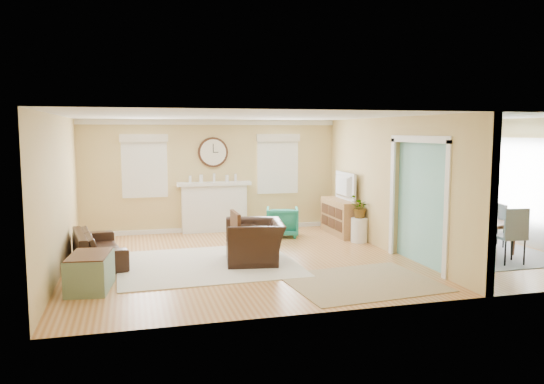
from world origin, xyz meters
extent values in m
plane|color=#A3632B|center=(0.00, 0.00, 0.00)|extent=(9.00, 9.00, 0.00)
cube|color=tan|center=(0.00, 3.00, 1.30)|extent=(9.00, 0.02, 2.60)
cube|color=tan|center=(0.00, -3.00, 1.30)|extent=(9.00, 0.02, 2.60)
cube|color=tan|center=(-4.50, 0.00, 1.30)|extent=(0.02, 6.00, 2.60)
cube|color=tan|center=(4.50, 0.00, 1.30)|extent=(0.02, 6.00, 2.60)
cube|color=white|center=(0.00, 0.00, 2.60)|extent=(9.00, 6.00, 0.02)
cube|color=tan|center=(1.50, 1.40, 1.30)|extent=(0.12, 3.20, 2.60)
cube|color=tan|center=(1.50, -2.50, 1.30)|extent=(0.12, 1.00, 2.60)
cube|color=tan|center=(1.50, -1.10, 2.40)|extent=(0.12, 1.80, 0.40)
cube|color=white|center=(1.43, -0.20, 1.10)|extent=(0.04, 0.12, 2.20)
cube|color=white|center=(1.43, -2.00, 1.10)|extent=(0.04, 0.12, 2.20)
cube|color=white|center=(1.43, -1.10, 2.20)|extent=(0.04, 1.92, 0.12)
cube|color=#6FC1BA|center=(1.57, 0.00, 1.30)|extent=(0.02, 6.00, 2.60)
cube|color=white|center=(-1.50, 2.88, 0.55)|extent=(1.50, 0.24, 1.10)
cube|color=white|center=(-1.50, 2.85, 1.13)|extent=(1.70, 0.30, 0.08)
cube|color=black|center=(-1.50, 2.98, 0.50)|extent=(0.85, 0.02, 0.75)
cube|color=gold|center=(-1.50, 2.87, 0.42)|extent=(0.85, 0.02, 0.62)
cylinder|color=#4B2716|center=(-1.50, 2.97, 1.85)|extent=(0.70, 0.06, 0.70)
cylinder|color=silver|center=(-1.50, 2.94, 1.85)|extent=(0.60, 0.01, 0.60)
cube|color=black|center=(-1.50, 2.93, 1.95)|extent=(0.02, 0.01, 0.20)
cube|color=black|center=(-1.44, 2.93, 1.85)|extent=(0.12, 0.01, 0.02)
cube|color=white|center=(-3.05, 2.98, 1.55)|extent=(0.90, 0.03, 1.30)
cube|color=white|center=(-3.05, 2.95, 1.55)|extent=(1.00, 0.04, 1.40)
cube|color=beige|center=(-3.05, 2.91, 2.18)|extent=(1.05, 0.10, 0.18)
cube|color=white|center=(0.05, 2.98, 1.55)|extent=(0.90, 0.03, 1.30)
cube|color=white|center=(0.05, 2.95, 1.55)|extent=(1.00, 0.04, 1.40)
cube|color=beige|center=(0.05, 2.91, 2.18)|extent=(1.05, 0.10, 0.18)
cube|color=white|center=(4.47, 0.00, 1.10)|extent=(0.03, 1.60, 2.10)
cube|color=white|center=(4.44, 0.00, 1.10)|extent=(0.03, 1.70, 2.20)
cylinder|color=gold|center=(3.00, 0.00, 2.45)|extent=(0.02, 0.02, 0.30)
sphere|color=white|center=(3.00, 0.00, 2.20)|extent=(0.30, 0.30, 0.30)
cube|color=beige|center=(-2.10, -0.12, 0.01)|extent=(3.13, 2.73, 0.02)
cube|color=tan|center=(0.06, -1.87, 0.01)|extent=(2.37, 2.01, 0.01)
cube|color=gray|center=(3.02, -0.25, 0.01)|extent=(2.60, 3.25, 0.01)
imported|color=black|center=(-3.95, 0.53, 0.28)|extent=(1.07, 2.05, 0.57)
imported|color=black|center=(-1.25, -0.17, 0.37)|extent=(1.16, 1.28, 0.74)
imported|color=#1C6E58|center=(-0.12, 1.97, 0.33)|extent=(0.86, 0.87, 0.65)
cube|color=gray|center=(-3.98, -1.17, 0.26)|extent=(0.69, 1.00, 0.52)
cube|color=#4B2716|center=(-3.98, -1.17, 0.53)|extent=(0.65, 0.95, 0.02)
cube|color=#AA8253|center=(1.23, 1.80, 0.40)|extent=(0.47, 1.42, 0.80)
cube|color=#4B2716|center=(0.99, 1.38, 0.55)|extent=(0.01, 0.38, 0.22)
cube|color=#4B2716|center=(0.99, 1.38, 0.28)|extent=(0.01, 0.38, 0.22)
cube|color=#4B2716|center=(0.99, 1.80, 0.55)|extent=(0.01, 0.38, 0.22)
cube|color=#4B2716|center=(0.99, 1.80, 0.28)|extent=(0.01, 0.38, 0.22)
cube|color=#4B2716|center=(0.99, 2.23, 0.55)|extent=(0.01, 0.38, 0.22)
cube|color=#4B2716|center=(0.99, 2.23, 0.28)|extent=(0.01, 0.38, 0.22)
imported|color=black|center=(1.21, 1.80, 1.11)|extent=(0.15, 1.07, 0.62)
cylinder|color=white|center=(1.28, 0.93, 0.26)|extent=(0.35, 0.35, 0.51)
imported|color=#337F33|center=(1.28, 0.93, 0.75)|extent=(0.56, 0.55, 0.47)
imported|color=#4B2716|center=(3.02, -0.25, 0.31)|extent=(1.38, 1.97, 0.63)
cube|color=gray|center=(3.11, 0.78, 0.43)|extent=(0.47, 0.47, 0.05)
cube|color=gray|center=(3.11, 0.78, 0.67)|extent=(0.40, 0.12, 0.48)
cylinder|color=black|center=(3.25, 0.97, 0.20)|extent=(0.03, 0.03, 0.40)
cylinder|color=black|center=(3.30, 0.64, 0.20)|extent=(0.03, 0.03, 0.40)
cylinder|color=black|center=(2.92, 0.91, 0.20)|extent=(0.03, 0.03, 0.40)
cylinder|color=black|center=(2.98, 0.59, 0.20)|extent=(0.03, 0.03, 0.40)
cube|color=gray|center=(3.08, -1.44, 0.48)|extent=(0.49, 0.49, 0.05)
cube|color=gray|center=(3.08, -1.44, 0.74)|extent=(0.45, 0.10, 0.53)
cylinder|color=black|center=(2.88, -1.60, 0.22)|extent=(0.03, 0.03, 0.45)
cylinder|color=black|center=(2.92, -1.24, 0.22)|extent=(0.03, 0.03, 0.45)
cylinder|color=black|center=(3.24, -1.64, 0.22)|extent=(0.03, 0.03, 0.45)
cylinder|color=black|center=(3.27, -1.28, 0.22)|extent=(0.03, 0.03, 0.45)
cube|color=white|center=(2.46, -0.29, 0.43)|extent=(0.50, 0.50, 0.05)
cube|color=white|center=(2.46, -0.29, 0.67)|extent=(0.17, 0.40, 0.48)
cylinder|color=black|center=(2.26, -0.19, 0.20)|extent=(0.03, 0.03, 0.40)
cylinder|color=black|center=(2.57, -0.09, 0.20)|extent=(0.03, 0.03, 0.40)
cylinder|color=black|center=(2.36, -0.49, 0.20)|extent=(0.03, 0.03, 0.40)
cylinder|color=black|center=(2.67, -0.39, 0.20)|extent=(0.03, 0.03, 0.40)
cube|color=gray|center=(3.72, -0.17, 0.41)|extent=(0.47, 0.47, 0.05)
cube|color=gray|center=(3.72, -0.17, 0.64)|extent=(0.15, 0.38, 0.46)
cylinder|color=black|center=(3.83, -0.36, 0.19)|extent=(0.03, 0.03, 0.38)
cylinder|color=black|center=(3.53, -0.28, 0.19)|extent=(0.03, 0.03, 0.38)
cylinder|color=black|center=(3.91, -0.05, 0.19)|extent=(0.03, 0.03, 0.38)
cylinder|color=black|center=(3.61, 0.03, 0.19)|extent=(0.03, 0.03, 0.38)
camera|label=1|loc=(-3.35, -9.24, 2.33)|focal=35.00mm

